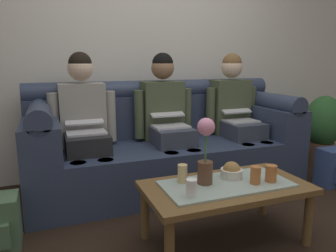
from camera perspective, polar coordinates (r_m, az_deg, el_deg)
ground_plane at (r=2.16m, az=11.42°, el=-20.72°), size 14.00×14.00×0.00m
back_wall_patterned at (r=3.40m, az=-3.61°, el=16.60°), size 6.00×0.12×2.90m
couch at (r=2.98m, az=-0.32°, el=-3.60°), size 2.43×0.88×0.96m
person_left at (r=2.75m, az=-14.69°, el=0.94°), size 0.56×0.67×1.22m
person_middle at (r=2.92m, az=-0.29°, el=1.90°), size 0.56×0.67×1.22m
person_right at (r=3.24m, az=11.89°, el=2.61°), size 0.56×0.67×1.22m
coffee_table at (r=2.08m, az=10.27°, el=-11.40°), size 1.03×0.55×0.40m
flower_vase at (r=1.96m, az=6.70°, el=-4.26°), size 0.11×0.11×0.41m
snack_bowl at (r=2.14m, az=11.24°, el=-7.97°), size 0.14×0.14×0.12m
cup_near_left at (r=2.02m, az=2.59°, el=-8.44°), size 0.06×0.06×0.11m
cup_near_right at (r=1.81m, az=4.19°, el=-11.02°), size 0.06×0.06×0.10m
cup_far_center at (r=2.07m, az=15.32°, el=-8.42°), size 0.06×0.06×0.11m
cup_far_left at (r=2.13m, az=17.88°, el=-8.04°), size 0.07×0.07×0.11m
backpack_right at (r=3.40m, az=27.72°, el=-6.52°), size 0.32×0.25×0.35m
potted_plant at (r=3.90m, az=25.91°, el=-0.24°), size 0.40×0.40×0.78m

